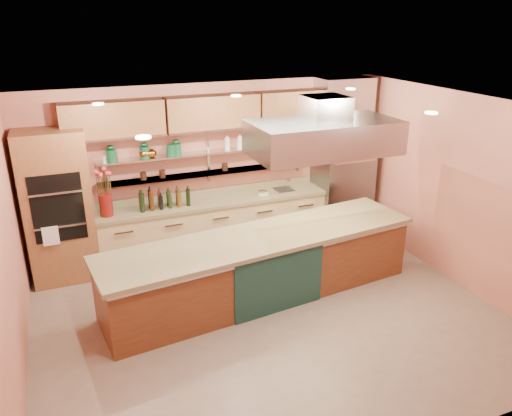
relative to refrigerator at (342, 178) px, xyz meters
name	(u,v)px	position (x,y,z in m)	size (l,w,h in m)	color
floor	(269,317)	(-2.35, -2.14, -1.06)	(6.00, 5.00, 0.02)	gray
ceiling	(271,108)	(-2.35, -2.14, 1.75)	(6.00, 5.00, 0.02)	black
wall_back	(211,168)	(-2.35, 0.36, 0.35)	(6.00, 0.04, 2.80)	#C7725E
wall_front	(393,331)	(-2.35, -4.64, 0.35)	(6.00, 0.04, 2.80)	#C7725E
wall_left	(4,262)	(-5.35, -2.14, 0.35)	(0.04, 5.00, 2.80)	#C7725E
wall_right	(459,191)	(0.65, -2.14, 0.35)	(0.04, 5.00, 2.80)	#C7725E
oven_stack	(58,207)	(-4.80, 0.04, 0.10)	(0.95, 0.64, 2.30)	brown
refrigerator	(342,178)	(0.00, 0.00, 0.00)	(0.95, 0.72, 2.10)	slate
back_counter	(215,226)	(-2.40, 0.06, -0.58)	(3.84, 0.64, 0.93)	tan
wall_shelf_lower	(211,173)	(-2.40, 0.23, 0.30)	(3.60, 0.26, 0.03)	#B2B6BA
wall_shelf_upper	(210,152)	(-2.40, 0.23, 0.65)	(3.60, 0.26, 0.03)	#B2B6BA
upper_cabinets	(212,113)	(-2.35, 0.18, 1.30)	(4.60, 0.36, 0.55)	brown
range_hood	(324,137)	(-1.33, -1.58, 1.20)	(2.00, 1.00, 0.45)	#B2B6BA
ceiling_downlights	(265,108)	(-2.35, -1.94, 1.72)	(4.00, 2.80, 0.02)	#FFE5A5
island	(262,266)	(-2.23, -1.58, -0.58)	(4.49, 0.98, 0.94)	brown
flower_vase	(106,205)	(-4.13, 0.01, 0.05)	(0.19, 0.19, 0.35)	maroon
oil_bottle_cluster	(165,200)	(-3.23, 0.01, 0.02)	(0.85, 0.24, 0.27)	black
kitchen_scale	(263,192)	(-1.56, 0.01, -0.08)	(0.16, 0.12, 0.09)	white
bar_faucet	(286,184)	(-1.06, 0.11, -0.02)	(0.03, 0.03, 0.20)	silver
copper_kettle	(151,153)	(-3.35, 0.23, 0.73)	(0.17, 0.17, 0.13)	#B06A28
green_canister	(171,150)	(-3.04, 0.23, 0.75)	(0.14, 0.14, 0.17)	#104B2A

